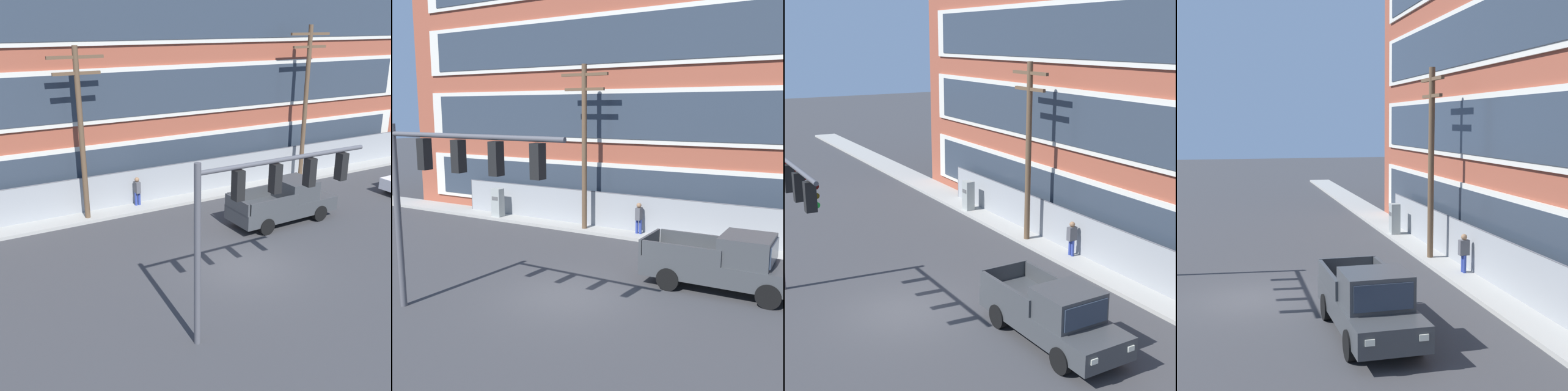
{
  "view_description": "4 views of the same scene",
  "coord_description": "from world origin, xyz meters",
  "views": [
    {
      "loc": [
        -10.23,
        -14.35,
        9.33
      ],
      "look_at": [
        -0.59,
        3.04,
        2.23
      ],
      "focal_mm": 45.0,
      "sensor_mm": 36.0,
      "label": 1
    },
    {
      "loc": [
        8.43,
        -13.08,
        6.16
      ],
      "look_at": [
        -1.25,
        3.51,
        2.77
      ],
      "focal_mm": 45.0,
      "sensor_mm": 36.0,
      "label": 2
    },
    {
      "loc": [
        18.13,
        -7.3,
        9.3
      ],
      "look_at": [
        -0.33,
        3.25,
        3.7
      ],
      "focal_mm": 55.0,
      "sensor_mm": 36.0,
      "label": 3
    },
    {
      "loc": [
        20.32,
        -0.57,
        6.03
      ],
      "look_at": [
        3.83,
        3.4,
        3.94
      ],
      "focal_mm": 55.0,
      "sensor_mm": 36.0,
      "label": 4
    }
  ],
  "objects": [
    {
      "name": "electrical_cabinet",
      "position": [
        -9.7,
        7.86,
        0.88
      ],
      "size": [
        0.59,
        0.49,
        1.76
      ],
      "color": "#939993",
      "rests_on": "ground"
    },
    {
      "name": "utility_pole_near_corner",
      "position": [
        -4.0,
        7.87,
        4.64
      ],
      "size": [
        2.58,
        0.26,
        8.32
      ],
      "color": "brown",
      "rests_on": "ground"
    },
    {
      "name": "ground_plane",
      "position": [
        0.0,
        0.0,
        0.0
      ],
      "size": [
        160.0,
        160.0,
        0.0
      ],
      "primitive_type": "plane",
      "color": "#38383A"
    },
    {
      "name": "sidewalk_building_side",
      "position": [
        0.0,
        8.36,
        0.08
      ],
      "size": [
        80.0,
        1.93,
        0.16
      ],
      "primitive_type": "cube",
      "color": "#9E9B93",
      "rests_on": "ground"
    },
    {
      "name": "chain_link_fence",
      "position": [
        3.24,
        8.67,
        1.01
      ],
      "size": [
        31.37,
        0.06,
        1.98
      ],
      "color": "gray",
      "rests_on": "ground"
    },
    {
      "name": "pedestrian_near_cabinet",
      "position": [
        -1.16,
        8.28,
        0.97
      ],
      "size": [
        0.32,
        0.41,
        1.69
      ],
      "color": "navy",
      "rests_on": "ground"
    },
    {
      "name": "pickup_truck_dark_grey",
      "position": [
        4.46,
        3.16,
        0.96
      ],
      "size": [
        5.59,
        2.14,
        2.04
      ],
      "color": "#383A3D",
      "rests_on": "ground"
    }
  ]
}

